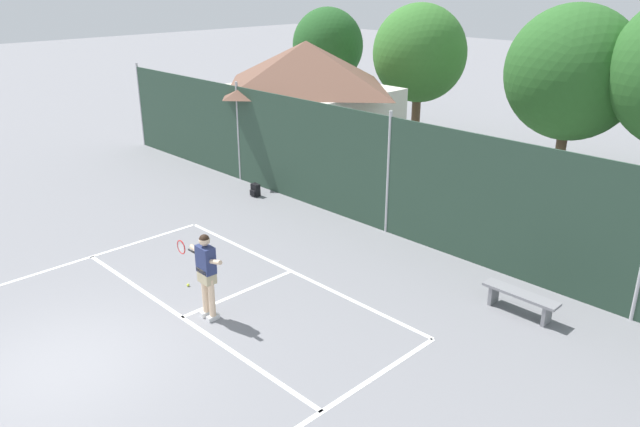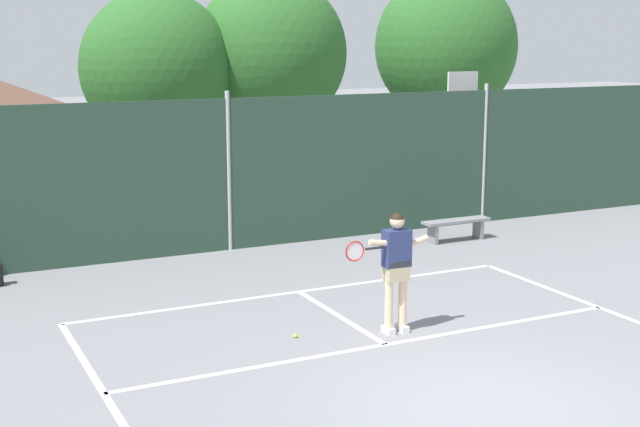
# 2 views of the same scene
# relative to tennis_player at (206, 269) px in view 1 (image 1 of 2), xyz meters

# --- Properties ---
(ground_plane) EXTENTS (120.00, 120.00, 0.00)m
(ground_plane) POSITION_rel_tennis_player_xyz_m (-0.40, -2.88, -1.11)
(ground_plane) COLOR gray
(court_markings) EXTENTS (8.30, 11.10, 0.01)m
(court_markings) POSITION_rel_tennis_player_xyz_m (-0.40, -2.24, -1.11)
(court_markings) COLOR white
(court_markings) RESTS_ON ground
(chainlink_fence) EXTENTS (26.09, 0.09, 3.34)m
(chainlink_fence) POSITION_rel_tennis_player_xyz_m (-0.40, 6.12, 0.49)
(chainlink_fence) COLOR #284233
(chainlink_fence) RESTS_ON ground
(clubhouse_building) EXTENTS (5.87, 5.26, 4.43)m
(clubhouse_building) POSITION_rel_tennis_player_xyz_m (-6.81, 9.17, 1.19)
(clubhouse_building) COLOR silver
(clubhouse_building) RESTS_ON ground
(treeline_backdrop) EXTENTS (25.76, 4.48, 6.60)m
(treeline_backdrop) POSITION_rel_tennis_player_xyz_m (2.43, 14.46, 2.71)
(treeline_backdrop) COLOR brown
(treeline_backdrop) RESTS_ON ground
(tennis_player) EXTENTS (1.44, 0.27, 1.85)m
(tennis_player) POSITION_rel_tennis_player_xyz_m (0.00, 0.00, 0.00)
(tennis_player) COLOR silver
(tennis_player) RESTS_ON ground
(tennis_ball) EXTENTS (0.07, 0.07, 0.07)m
(tennis_ball) POSITION_rel_tennis_player_xyz_m (-1.46, 0.44, -1.08)
(tennis_ball) COLOR #CCE033
(tennis_ball) RESTS_ON ground
(backpack_black) EXTENTS (0.28, 0.24, 0.46)m
(backpack_black) POSITION_rel_tennis_player_xyz_m (-5.18, 5.38, -0.92)
(backpack_black) COLOR black
(backpack_black) RESTS_ON ground
(courtside_bench) EXTENTS (1.60, 0.36, 0.48)m
(courtside_bench) POSITION_rel_tennis_player_xyz_m (4.36, 4.69, -0.75)
(courtside_bench) COLOR gray
(courtside_bench) RESTS_ON ground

